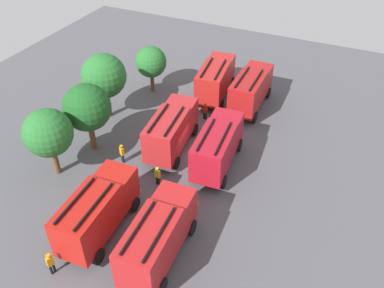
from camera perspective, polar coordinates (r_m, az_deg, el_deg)
ground_plane at (r=34.71m, az=0.00°, el=-1.83°), size 56.76×56.76×0.00m
fire_truck_0 at (r=25.99m, az=-4.79°, el=-12.64°), size 7.32×3.07×3.88m
fire_truck_1 at (r=32.54m, az=3.61°, el=-0.18°), size 7.38×3.26×3.88m
fire_truck_2 at (r=40.34m, az=8.25°, el=7.69°), size 7.24×2.86×3.88m
fire_truck_3 at (r=28.04m, az=-13.12°, el=-8.95°), size 7.31×3.05×3.88m
fire_truck_4 at (r=34.32m, az=-2.90°, el=2.14°), size 7.42×3.37×3.88m
fire_truck_5 at (r=41.80m, az=3.31°, el=9.18°), size 7.45×3.48×3.88m
firefighter_0 at (r=47.43m, az=3.12°, el=11.28°), size 0.48×0.45×1.77m
firefighter_1 at (r=31.68m, az=-4.86°, el=-4.40°), size 0.30×0.45×1.66m
firefighter_2 at (r=38.80m, az=1.87°, el=4.70°), size 0.32×0.46×1.71m
firefighter_3 at (r=34.10m, az=-9.78°, el=-1.24°), size 0.42×0.48×1.72m
firefighter_4 at (r=27.51m, az=-19.23°, el=-15.47°), size 0.48×0.39×1.76m
tree_0 at (r=32.61m, az=-19.53°, el=1.45°), size 3.79×3.79×5.88m
tree_1 at (r=34.37m, az=-14.51°, el=4.94°), size 3.98×3.98×6.18m
tree_2 at (r=38.46m, az=-12.24°, el=9.29°), size 4.13×4.13×6.40m
tree_3 at (r=42.54m, az=-5.77°, el=11.36°), size 3.19×3.19×4.94m
traffic_cone_0 at (r=30.46m, az=0.62°, el=-8.07°), size 0.39×0.39×0.55m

